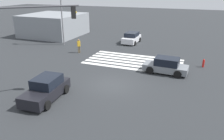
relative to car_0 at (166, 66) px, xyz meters
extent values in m
plane|color=#2B2D30|center=(3.85, 4.48, -0.72)|extent=(149.97, 149.97, 0.00)
cube|color=silver|center=(3.85, -4.56, -0.71)|extent=(10.59, 0.60, 0.01)
cube|color=silver|center=(3.85, -3.61, -0.71)|extent=(10.59, 0.60, 0.01)
cube|color=silver|center=(3.85, -2.66, -0.71)|extent=(10.59, 0.60, 0.01)
cube|color=silver|center=(3.85, -1.71, -0.71)|extent=(10.59, 0.60, 0.01)
cube|color=silver|center=(3.85, -0.76, -0.71)|extent=(10.59, 0.60, 0.01)
cube|color=silver|center=(3.85, 0.19, -0.71)|extent=(10.59, 0.60, 0.01)
cylinder|color=#47474C|center=(8.48, 9.11, 5.89)|extent=(5.69, 5.69, 0.12)
cube|color=black|center=(5.96, 6.59, 5.42)|extent=(0.40, 0.40, 0.84)
sphere|color=gold|center=(5.85, 6.48, 5.42)|extent=(0.16, 0.16, 0.16)
cube|color=gray|center=(0.03, 0.00, -0.22)|extent=(4.27, 1.99, 0.61)
cube|color=black|center=(-0.06, 0.00, 0.45)|extent=(2.29, 1.71, 0.72)
cylinder|color=black|center=(1.37, 0.84, -0.36)|extent=(0.72, 0.26, 0.71)
cylinder|color=black|center=(1.28, -0.98, -0.36)|extent=(0.72, 0.26, 0.71)
cylinder|color=black|center=(-1.21, 0.97, -0.36)|extent=(0.72, 0.26, 0.71)
cylinder|color=black|center=(-1.31, -0.84, -0.36)|extent=(0.72, 0.26, 0.71)
cube|color=black|center=(7.46, 8.67, -0.13)|extent=(2.10, 4.37, 0.80)
cube|color=black|center=(7.48, 8.39, 0.61)|extent=(1.77, 2.21, 0.69)
cylinder|color=black|center=(6.45, 9.92, -0.38)|extent=(0.27, 0.68, 0.67)
cylinder|color=black|center=(8.29, 10.05, -0.38)|extent=(0.27, 0.68, 0.67)
cylinder|color=black|center=(6.63, 7.29, -0.38)|extent=(0.27, 0.68, 0.67)
cylinder|color=black|center=(8.47, 7.42, -0.38)|extent=(0.27, 0.68, 0.67)
cube|color=silver|center=(6.59, -10.60, -0.15)|extent=(1.92, 4.18, 0.78)
cube|color=black|center=(6.58, -10.67, 0.54)|extent=(1.70, 2.43, 0.61)
cylinder|color=black|center=(5.67, -9.29, -0.40)|extent=(0.23, 0.64, 0.63)
cylinder|color=black|center=(7.55, -9.33, -0.40)|extent=(0.23, 0.64, 0.63)
cylinder|color=black|center=(5.62, -11.86, -0.40)|extent=(0.23, 0.64, 0.63)
cylinder|color=black|center=(7.50, -11.90, -0.40)|extent=(0.23, 0.64, 0.63)
cube|color=gray|center=(20.65, -11.19, 1.07)|extent=(8.98, 8.98, 3.57)
cylinder|color=brown|center=(11.19, -3.08, -0.29)|extent=(0.14, 0.14, 0.86)
cylinder|color=brown|center=(11.31, -2.96, -0.29)|extent=(0.14, 0.14, 0.86)
cube|color=gold|center=(11.25, -3.02, 0.48)|extent=(0.41, 0.41, 0.68)
sphere|color=#8C6647|center=(11.25, -3.02, 0.94)|extent=(0.23, 0.23, 0.23)
cylinder|color=slate|center=(15.35, -5.91, 3.76)|extent=(0.16, 0.16, 8.96)
cylinder|color=red|center=(-3.43, -3.04, -0.37)|extent=(0.22, 0.22, 0.70)
sphere|color=red|center=(-3.43, -3.04, 0.04)|extent=(0.20, 0.20, 0.20)
camera|label=1|loc=(-2.33, 20.38, 7.09)|focal=35.00mm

